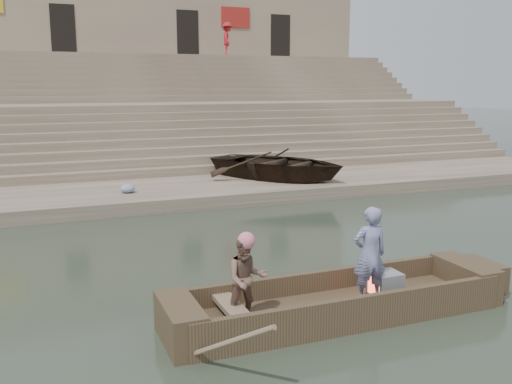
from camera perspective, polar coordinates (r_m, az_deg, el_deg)
ground at (r=10.92m, az=0.88°, el=-8.65°), size 120.00×120.00×0.00m
lower_landing at (r=18.27m, az=-8.77°, el=-0.12°), size 32.00×4.00×0.40m
mid_landing at (r=25.41m, az=-12.69°, el=5.56°), size 32.00×3.00×2.80m
upper_landing at (r=32.26m, az=-14.78°, el=8.68°), size 32.00×3.00×5.20m
ghat_steps at (r=27.05m, az=-13.30°, el=6.69°), size 32.00×11.00×5.20m
building_wall at (r=36.27m, az=-15.82°, el=13.59°), size 32.00×5.07×11.20m
main_rowboat at (r=9.26m, az=8.19°, el=-11.73°), size 5.00×1.30×0.22m
rowboat_trim at (r=9.28m, az=9.39°, el=-10.40°), size 6.04×2.63×1.95m
standing_man at (r=9.15m, az=11.42°, el=-6.21°), size 0.61×0.43×1.56m
rowing_man at (r=8.30m, az=-0.97°, el=-8.80°), size 0.67×0.56×1.28m
television at (r=9.60m, az=12.93°, el=-9.09°), size 0.46×0.42×0.40m
beached_rowboat at (r=19.60m, az=2.23°, el=2.84°), size 5.69×6.02×1.02m
pedestrian at (r=33.44m, az=-2.89°, el=15.18°), size 1.06×1.39×1.91m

